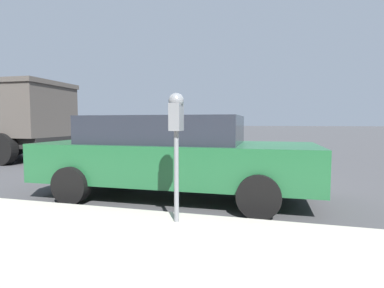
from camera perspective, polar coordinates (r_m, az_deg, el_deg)
name	(u,v)px	position (r m, az deg, el deg)	size (l,w,h in m)	color
ground_plane	(197,187)	(6.45, 1.03, -8.22)	(220.00, 220.00, 0.00)	#424244
parking_meter	(176,124)	(3.73, -3.02, 3.87)	(0.21, 0.19, 1.62)	gray
car_green	(172,154)	(5.53, -3.86, -1.93)	(2.07, 5.02, 1.50)	#1E5B33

